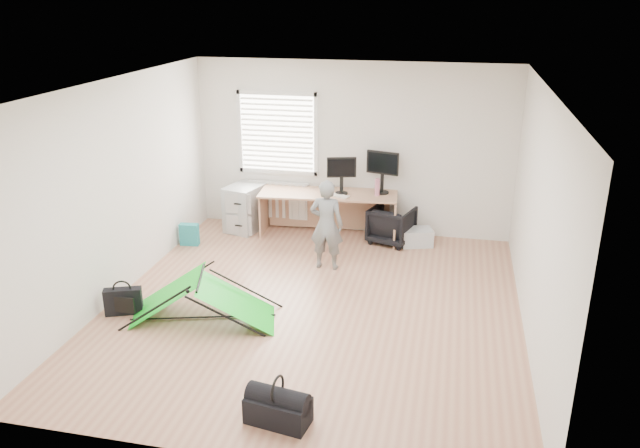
% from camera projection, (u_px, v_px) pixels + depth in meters
% --- Properties ---
extents(ground, '(5.50, 5.50, 0.00)m').
position_uv_depth(ground, '(313.00, 307.00, 7.71)').
color(ground, '#B07A5E').
rests_on(ground, ground).
extents(back_wall, '(5.00, 0.02, 2.70)m').
position_uv_depth(back_wall, '(352.00, 149.00, 9.75)').
color(back_wall, silver).
rests_on(back_wall, ground).
extents(window, '(1.20, 0.06, 1.20)m').
position_uv_depth(window, '(277.00, 133.00, 9.89)').
color(window, silver).
rests_on(window, back_wall).
extents(radiator, '(1.00, 0.12, 0.60)m').
position_uv_depth(radiator, '(278.00, 200.00, 10.23)').
color(radiator, silver).
rests_on(radiator, back_wall).
extents(desk, '(2.18, 0.86, 0.73)m').
position_uv_depth(desk, '(328.00, 215.00, 9.80)').
color(desk, tan).
rests_on(desk, ground).
extents(filing_cabinet, '(0.63, 0.74, 0.75)m').
position_uv_depth(filing_cabinet, '(245.00, 208.00, 10.09)').
color(filing_cabinet, '#B0B3B5').
rests_on(filing_cabinet, ground).
extents(monitor_left, '(0.46, 0.21, 0.43)m').
position_uv_depth(monitor_left, '(342.00, 180.00, 9.56)').
color(monitor_left, black).
rests_on(monitor_left, desk).
extents(monitor_right, '(0.52, 0.23, 0.49)m').
position_uv_depth(monitor_right, '(382.00, 178.00, 9.58)').
color(monitor_right, black).
rests_on(monitor_right, desk).
extents(keyboard, '(0.42, 0.27, 0.02)m').
position_uv_depth(keyboard, '(337.00, 195.00, 9.53)').
color(keyboard, beige).
rests_on(keyboard, desk).
extents(thermos, '(0.09, 0.09, 0.26)m').
position_uv_depth(thermos, '(377.00, 187.00, 9.51)').
color(thermos, '#B9677F').
rests_on(thermos, desk).
extents(office_chair, '(0.77, 0.78, 0.57)m').
position_uv_depth(office_chair, '(392.00, 225.00, 9.61)').
color(office_chair, black).
rests_on(office_chair, ground).
extents(person, '(0.47, 0.31, 1.28)m').
position_uv_depth(person, '(327.00, 225.00, 8.59)').
color(person, slate).
rests_on(person, ground).
extents(kite, '(1.87, 1.21, 0.53)m').
position_uv_depth(kite, '(202.00, 298.00, 7.34)').
color(kite, '#13CA1F').
rests_on(kite, ground).
extents(storage_crate, '(0.54, 0.45, 0.26)m').
position_uv_depth(storage_crate, '(416.00, 237.00, 9.55)').
color(storage_crate, '#B6BCC0').
rests_on(storage_crate, ground).
extents(tote_bag, '(0.29, 0.15, 0.34)m').
position_uv_depth(tote_bag, '(189.00, 234.00, 9.54)').
color(tote_bag, teal).
rests_on(tote_bag, ground).
extents(laptop_bag, '(0.46, 0.28, 0.33)m').
position_uv_depth(laptop_bag, '(123.00, 301.00, 7.49)').
color(laptop_bag, black).
rests_on(laptop_bag, ground).
extents(white_box, '(0.13, 0.13, 0.10)m').
position_uv_depth(white_box, '(160.00, 300.00, 7.77)').
color(white_box, silver).
rests_on(white_box, ground).
extents(duffel_bag, '(0.62, 0.38, 0.25)m').
position_uv_depth(duffel_bag, '(278.00, 410.00, 5.60)').
color(duffel_bag, black).
rests_on(duffel_bag, ground).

